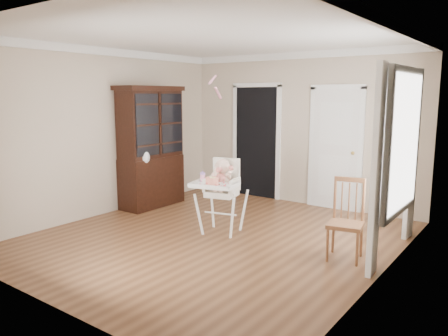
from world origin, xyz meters
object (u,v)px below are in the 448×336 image
Objects in this scene: cake at (212,181)px; china_cabinet at (151,147)px; high_chair at (222,187)px; sippy_cup at (203,177)px; dining_chair at (346,222)px.

china_cabinet is at bearing 157.71° from cake.
high_chair is 6.44× the size of sippy_cup.
high_chair is 0.51× the size of china_cabinet.
dining_chair reaches higher than sippy_cup.
cake is 0.23× the size of dining_chair.
sippy_cup is at bearing -148.66° from high_chair.
dining_chair is at bearing 7.57° from sippy_cup.
dining_chair is (1.74, 0.37, -0.35)m from cake.
high_chair is 1.81m from dining_chair.
dining_chair is at bearing 11.86° from cake.
sippy_cup is 0.17× the size of dining_chair.
high_chair is 0.33m from cake.
china_cabinet reaches higher than sippy_cup.
china_cabinet is 3.80m from dining_chair.
cake is 2.16m from china_cabinet.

